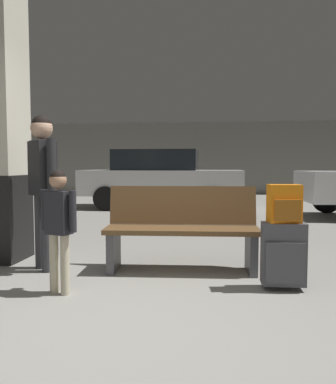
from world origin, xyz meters
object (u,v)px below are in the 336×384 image
Objects in this scene: parked_car_far at (161,177)px; bench at (182,229)px; suitcase at (283,254)px; adult at (43,175)px; child at (59,218)px; backpack_bright at (285,204)px.

bench is at bearing -80.08° from parked_car_far.
adult is at bearing 171.33° from suitcase.
bench is 1.00× the size of adult.
parked_car_far is at bearing 99.92° from bench.
child is at bearing -57.14° from adult.
child reaches higher than suitcase.
parked_car_far is at bearing 90.53° from child.
adult is at bearing 171.32° from backpack_bright.
backpack_bright is at bearing -8.68° from adult.
child is at bearing -137.65° from bench.
adult is at bearing -93.73° from parked_car_far.
suitcase is at bearing 10.33° from child.
bench is 1.15m from backpack_bright.
adult reaches higher than backpack_bright.
suitcase is 2.54m from adult.
bench is 1.36m from child.
parked_car_far is at bearing 107.04° from backpack_bright.
bench is 4.79× the size of backpack_bright.
backpack_bright is at bearing -72.96° from parked_car_far.
adult is at bearing -173.03° from bench.
suitcase is at bearing -72.97° from parked_car_far.
child is (-1.95, -0.35, -0.11)m from backpack_bright.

